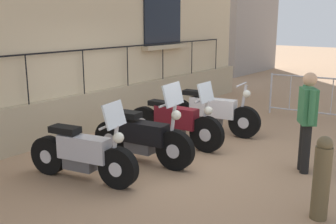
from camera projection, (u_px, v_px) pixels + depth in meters
ground_plane at (176, 157)px, 7.22m from camera, size 60.00×60.00×0.00m
motorcycle_silver at (83, 155)px, 6.06m from camera, size 1.90×0.67×1.28m
motorcycle_black at (143, 138)px, 6.80m from camera, size 1.95×0.64×1.43m
motorcycle_maroon at (175, 123)px, 7.76m from camera, size 2.14×0.56×1.30m
motorcycle_white at (211, 113)px, 8.61m from camera, size 2.19×0.61×1.13m
crowd_barrier at (321, 96)px, 9.78m from camera, size 2.53×0.33×1.05m
bollard at (322, 178)px, 4.87m from camera, size 0.21×0.21×1.07m
pedestrian_standing at (307, 117)px, 6.33m from camera, size 0.38×0.46×1.62m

